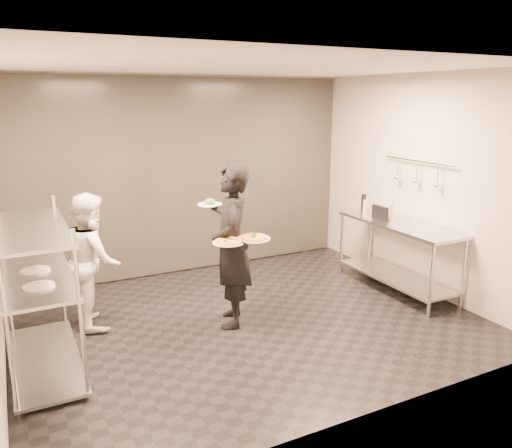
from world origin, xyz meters
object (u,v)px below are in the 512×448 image
pass_rack (38,290)px  prep_counter (398,244)px  waiter (232,246)px  bottle_clear (390,212)px  pos_monitor (380,213)px  chef (92,260)px  pizza_plate_near (228,242)px  salad_plate (210,203)px  pizza_plate_far (254,238)px  bottle_dark (363,202)px  bottle_green (365,208)px

pass_rack → prep_counter: (4.33, 0.00, -0.14)m
waiter → bottle_clear: 2.37m
pass_rack → pos_monitor: bearing=3.3°
pass_rack → prep_counter: bearing=0.0°
chef → prep_counter: bearing=-101.1°
waiter → chef: 1.55m
pass_rack → pizza_plate_near: bearing=-6.3°
salad_plate → pos_monitor: 2.38m
pizza_plate_far → pos_monitor: bearing=11.7°
prep_counter → bottle_clear: bottle_clear is taller
waiter → pizza_plate_far: (0.16, -0.23, 0.14)m
chef → pizza_plate_far: size_ratio=4.26×
waiter → pass_rack: bearing=-66.2°
pass_rack → pizza_plate_near: pass_rack is taller
pizza_plate_far → bottle_dark: (2.25, 0.99, -0.01)m
bottle_green → prep_counter: bearing=-72.5°
prep_counter → pos_monitor: size_ratio=6.92×
salad_plate → chef: bearing=163.2°
chef → waiter: bearing=-116.7°
pass_rack → waiter: waiter is taller
pizza_plate_near → salad_plate: bearing=87.4°
waiter → salad_plate: size_ratio=6.61×
salad_plate → pass_rack: bearing=-168.9°
pizza_plate_near → bottle_clear: bearing=8.9°
chef → salad_plate: bearing=-106.6°
waiter → pos_monitor: (2.23, 0.20, 0.11)m
prep_counter → bottle_dark: bottle_dark is taller
salad_plate → pos_monitor: (2.35, -0.12, -0.33)m
salad_plate → bottle_clear: 2.51m
pos_monitor → bottle_dark: bearing=71.7°
prep_counter → bottle_dark: size_ratio=7.83×
waiter → pizza_plate_near: (-0.14, -0.25, 0.14)m
prep_counter → chef: (-3.73, 0.74, 0.12)m
pizza_plate_near → chef: bearing=142.5°
chef → salad_plate: size_ratio=5.48×
pos_monitor → bottle_clear: bottle_clear is taller
chef → pizza_plate_far: (1.53, -0.93, 0.29)m
pos_monitor → chef: bearing=171.0°
pizza_plate_far → pos_monitor: pos_monitor is taller
pizza_plate_near → bottle_dark: bearing=21.5°
pizza_plate_near → pizza_plate_far: 0.30m
pizza_plate_far → salad_plate: size_ratio=1.28×
chef → pos_monitor: chef is taller
bottle_clear → pass_rack: bearing=-177.5°
bottle_clear → pos_monitor: bearing=157.7°
pizza_plate_far → bottle_dark: bearing=23.7°
salad_plate → pizza_plate_far: bearing=-63.4°
chef → bottle_green: (3.57, -0.24, 0.28)m
prep_counter → pizza_plate_near: bearing=-175.3°
salad_plate → pos_monitor: bearing=-2.9°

